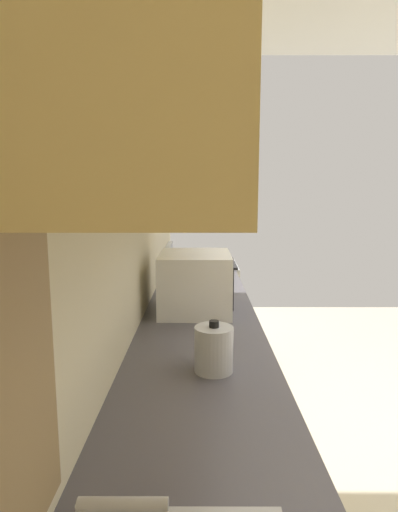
# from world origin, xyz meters

# --- Properties ---
(wall_back) EXTENTS (4.42, 0.12, 2.80)m
(wall_back) POSITION_xyz_m (0.00, 1.46, 1.40)
(wall_back) COLOR beige
(wall_back) RESTS_ON ground_plane
(counter_run) EXTENTS (3.61, 0.62, 0.88)m
(counter_run) POSITION_xyz_m (-0.34, 1.11, 0.44)
(counter_run) COLOR #D9C16A
(counter_run) RESTS_ON ground_plane
(upper_cabinets) EXTENTS (2.39, 0.35, 0.61)m
(upper_cabinets) POSITION_xyz_m (-0.34, 1.23, 1.80)
(upper_cabinets) COLOR #E1C06E
(oven_range) EXTENTS (0.58, 0.65, 1.06)m
(oven_range) POSITION_xyz_m (1.75, 1.09, 0.46)
(oven_range) COLOR #B7BABF
(oven_range) RESTS_ON ground_plane
(microwave) EXTENTS (0.44, 0.39, 0.32)m
(microwave) POSITION_xyz_m (0.30, 1.13, 1.04)
(microwave) COLOR white
(microwave) RESTS_ON counter_run
(bowl) EXTENTS (0.19, 0.19, 0.06)m
(bowl) POSITION_xyz_m (0.77, 1.05, 0.92)
(bowl) COLOR gold
(bowl) RESTS_ON counter_run
(kettle) EXTENTS (0.19, 0.14, 0.19)m
(kettle) POSITION_xyz_m (-0.48, 1.05, 0.97)
(kettle) COLOR #B7BABF
(kettle) RESTS_ON counter_run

